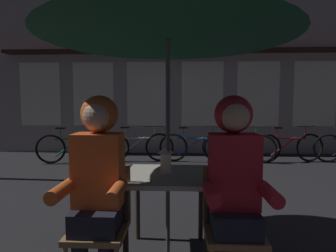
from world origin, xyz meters
The scene contains 13 objects.
cafe_table centered at (0.00, 0.00, 0.64)m, with size 0.72×0.72×0.74m.
patio_umbrella centered at (0.00, 0.00, 2.06)m, with size 2.10×2.10×2.31m.
lantern centered at (-0.02, 0.01, 0.86)m, with size 0.11×0.11×0.23m.
chair_left centered at (-0.48, -0.37, 0.49)m, with size 0.40×0.40×0.87m.
chair_right centered at (0.48, -0.37, 0.49)m, with size 0.40×0.40×0.87m.
person_left_hooded centered at (-0.48, -0.43, 0.85)m, with size 0.45×0.56×1.40m.
person_right_hooded centered at (0.48, -0.43, 0.85)m, with size 0.45×0.56×1.40m.
shopfront_building centered at (-0.02, 5.40, 3.09)m, with size 10.00×0.93×6.20m.
bicycle_nearest centered at (-2.28, 3.77, 0.35)m, with size 1.66×0.36×0.84m.
bicycle_second centered at (-0.87, 3.98, 0.35)m, with size 1.68×0.16×0.84m.
bicycle_third centered at (0.47, 3.96, 0.35)m, with size 1.68×0.15×0.84m.
bicycle_fourth centered at (1.45, 4.01, 0.35)m, with size 1.65×0.40×0.84m.
bicycle_fifth centered at (2.60, 4.04, 0.35)m, with size 1.67×0.27×0.84m.
Camera 1 is at (0.10, -2.32, 1.34)m, focal length 29.51 mm.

